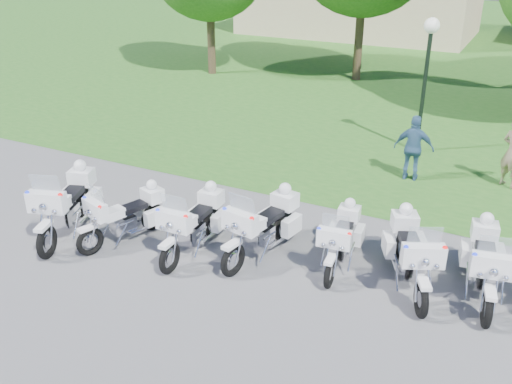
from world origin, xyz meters
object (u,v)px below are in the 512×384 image
at_px(motorcycle_3, 264,225).
at_px(bystander_c, 414,148).
at_px(motorcycle_0, 68,203).
at_px(motorcycle_5, 411,252).
at_px(lamp_post, 429,52).
at_px(motorcycle_1, 127,214).
at_px(motorcycle_6, 486,262).
at_px(motorcycle_4, 341,238).
at_px(motorcycle_2, 194,222).

distance_m(motorcycle_3, bystander_c, 5.59).
xyz_separation_m(motorcycle_0, motorcycle_5, (7.17, 1.37, -0.05)).
relative_size(motorcycle_0, lamp_post, 0.63).
xyz_separation_m(motorcycle_0, lamp_post, (5.74, 8.63, 2.27)).
xyz_separation_m(motorcycle_1, bystander_c, (4.72, 6.06, 0.27)).
bearing_deg(motorcycle_3, lamp_post, -91.41).
height_order(motorcycle_3, lamp_post, lamp_post).
distance_m(motorcycle_3, lamp_post, 8.01).
xyz_separation_m(motorcycle_6, lamp_post, (-2.72, 6.98, 2.32)).
relative_size(motorcycle_0, motorcycle_4, 1.18).
height_order(motorcycle_4, lamp_post, lamp_post).
height_order(motorcycle_0, motorcycle_1, motorcycle_0).
bearing_deg(motorcycle_3, motorcycle_2, 30.03).
xyz_separation_m(motorcycle_1, motorcycle_4, (4.43, 1.13, -0.02)).
bearing_deg(motorcycle_5, motorcycle_3, -19.39).
relative_size(motorcycle_2, bystander_c, 1.32).
distance_m(motorcycle_0, motorcycle_6, 8.62).
bearing_deg(motorcycle_3, motorcycle_4, -157.36).
xyz_separation_m(motorcycle_6, bystander_c, (-2.39, 4.73, 0.22)).
xyz_separation_m(motorcycle_2, motorcycle_6, (5.58, 1.04, 0.01)).
xyz_separation_m(motorcycle_2, motorcycle_3, (1.36, 0.50, 0.03)).
xyz_separation_m(motorcycle_2, bystander_c, (3.19, 5.77, 0.23)).
bearing_deg(bystander_c, motorcycle_1, 46.88).
relative_size(motorcycle_2, motorcycle_4, 1.10).
xyz_separation_m(motorcycle_5, bystander_c, (-1.10, 5.01, 0.21)).
distance_m(motorcycle_0, bystander_c, 8.81).
bearing_deg(motorcycle_1, motorcycle_5, -150.98).
bearing_deg(motorcycle_4, motorcycle_1, 8.26).
height_order(motorcycle_5, motorcycle_6, motorcycle_5).
xyz_separation_m(motorcycle_3, motorcycle_4, (1.55, 0.35, -0.09)).
xyz_separation_m(motorcycle_1, lamp_post, (4.39, 8.30, 2.38)).
bearing_deg(motorcycle_1, motorcycle_3, -146.03).
bearing_deg(lamp_post, motorcycle_2, -109.62).
distance_m(lamp_post, bystander_c, 3.09).
xyz_separation_m(motorcycle_4, bystander_c, (0.29, 4.93, 0.29)).
bearing_deg(motorcycle_2, lamp_post, -111.31).
bearing_deg(motorcycle_3, motorcycle_6, -162.80).
relative_size(motorcycle_5, motorcycle_6, 0.95).
height_order(motorcycle_6, lamp_post, lamp_post).
height_order(motorcycle_1, bystander_c, bystander_c).
xyz_separation_m(motorcycle_0, motorcycle_4, (5.78, 1.45, -0.13)).
distance_m(motorcycle_1, motorcycle_2, 1.56).
bearing_deg(motorcycle_1, motorcycle_0, 32.28).
relative_size(motorcycle_3, lamp_post, 0.61).
bearing_deg(motorcycle_2, motorcycle_0, 10.22).
xyz_separation_m(motorcycle_1, motorcycle_5, (5.83, 1.05, 0.06)).
xyz_separation_m(motorcycle_3, motorcycle_5, (2.94, 0.27, -0.00)).
distance_m(motorcycle_4, lamp_post, 7.56).
bearing_deg(lamp_post, motorcycle_5, -78.80).
bearing_deg(motorcycle_4, motorcycle_2, 10.21).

